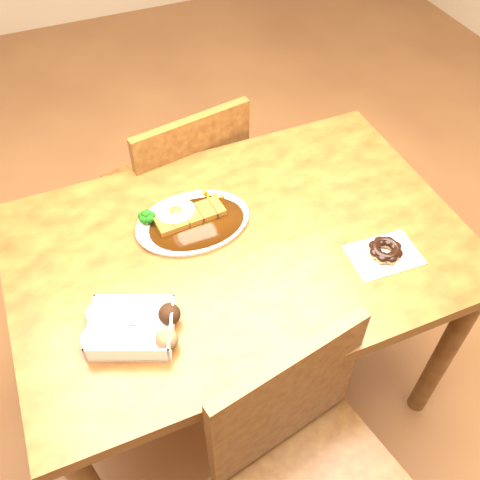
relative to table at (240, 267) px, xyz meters
name	(u,v)px	position (x,y,z in m)	size (l,w,h in m)	color
ground	(240,376)	(0.00, 0.00, -0.65)	(6.00, 6.00, 0.00)	brown
table	(240,267)	(0.00, 0.00, 0.00)	(1.20, 0.80, 0.75)	#441F0D
chair_far	(182,191)	(-0.01, 0.54, -0.17)	(0.48, 0.48, 0.87)	#441F0D
chair_near	(311,477)	(-0.04, -0.54, -0.17)	(0.49, 0.49, 0.87)	#441F0D
katsu_curry_plate	(191,220)	(-0.10, 0.12, 0.11)	(0.31, 0.22, 0.06)	white
donut_box	(131,327)	(-0.34, -0.16, 0.13)	(0.23, 0.21, 0.05)	white
pon_de_ring	(385,251)	(0.33, -0.18, 0.12)	(0.19, 0.14, 0.03)	silver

